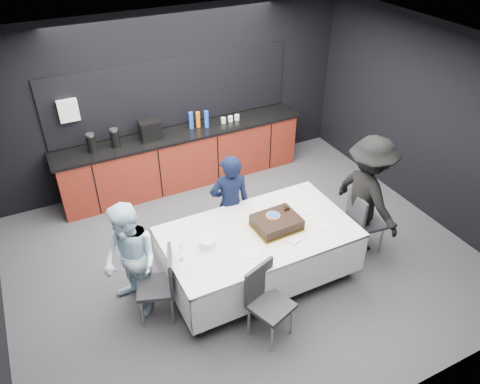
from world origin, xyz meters
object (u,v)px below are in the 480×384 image
object	(u,v)px
chair_near	(266,297)
champagne_flute	(180,249)
chair_left	(162,281)
person_center	(230,205)
chair_right	(362,219)
party_table	(258,240)
plate_stack	(207,243)
cake_assembly	(277,222)
person_left	(131,261)
person_right	(367,196)

from	to	relation	value
chair_near	champagne_flute	bearing A→B (deg)	133.78
chair_left	chair_near	size ratio (longest dim) A/B	1.00
person_center	chair_right	bearing A→B (deg)	162.98
champagne_flute	chair_near	size ratio (longest dim) A/B	0.24
party_table	person_center	bearing A→B (deg)	94.30
champagne_flute	chair_right	bearing A→B (deg)	-1.72
person_center	chair_left	bearing A→B (deg)	41.25
chair_right	plate_stack	bearing A→B (deg)	175.92
champagne_flute	chair_near	xyz separation A→B (m)	(0.69, -0.72, -0.40)
chair_right	party_table	bearing A→B (deg)	175.17
chair_near	person_center	distance (m)	1.50
person_center	chair_near	bearing A→B (deg)	89.84
party_table	chair_right	world-z (taller)	chair_right
cake_assembly	chair_right	world-z (taller)	cake_assembly
chair_near	person_center	xyz separation A→B (m)	(0.27, 1.46, 0.21)
person_center	plate_stack	bearing A→B (deg)	57.83
chair_right	person_left	world-z (taller)	person_left
party_table	person_left	xyz separation A→B (m)	(-1.53, 0.22, 0.10)
cake_assembly	plate_stack	bearing A→B (deg)	176.64
chair_left	person_right	distance (m)	2.86
cake_assembly	person_center	size ratio (longest dim) A/B	0.40
cake_assembly	chair_left	bearing A→B (deg)	-179.80
chair_right	person_left	bearing A→B (deg)	173.56
chair_near	plate_stack	bearing A→B (deg)	112.71
person_center	person_right	size ratio (longest dim) A/B	0.87
chair_right	person_left	size ratio (longest dim) A/B	0.62
cake_assembly	person_left	size ratio (longest dim) A/B	0.40
chair_right	chair_near	distance (m)	1.95
person_center	cake_assembly	bearing A→B (deg)	122.35
cake_assembly	party_table	bearing A→B (deg)	173.76
plate_stack	person_right	distance (m)	2.25
plate_stack	person_right	world-z (taller)	person_right
chair_right	person_center	size ratio (longest dim) A/B	0.62
chair_right	chair_near	size ratio (longest dim) A/B	1.00
chair_left	party_table	bearing A→B (deg)	1.41
cake_assembly	chair_near	xyz separation A→B (m)	(-0.56, -0.75, -0.32)
plate_stack	chair_near	bearing A→B (deg)	-67.29
plate_stack	person_left	xyz separation A→B (m)	(-0.87, 0.19, -0.09)
chair_left	person_center	xyz separation A→B (m)	(1.21, 0.72, 0.21)
party_table	person_right	xyz separation A→B (m)	(1.59, -0.08, 0.21)
plate_stack	chair_left	bearing A→B (deg)	-174.47
party_table	cake_assembly	size ratio (longest dim) A/B	3.92
champagne_flute	chair_left	xyz separation A→B (m)	(-0.24, 0.02, -0.40)
person_left	plate_stack	bearing A→B (deg)	55.43
champagne_flute	person_left	world-z (taller)	person_left
person_center	person_left	size ratio (longest dim) A/B	1.00
person_left	party_table	bearing A→B (deg)	59.67
person_center	person_right	bearing A→B (deg)	165.26
chair_right	champagne_flute	bearing A→B (deg)	178.28
person_center	person_right	distance (m)	1.81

